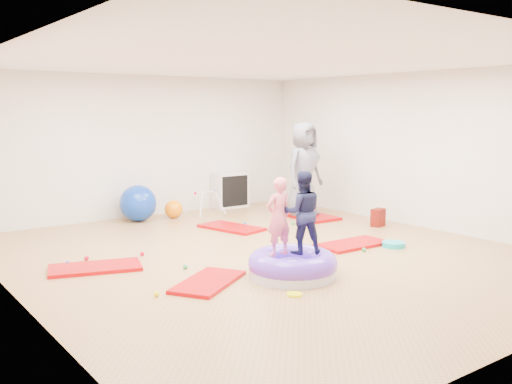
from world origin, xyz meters
TOP-DOWN VIEW (x-y plane):
  - room at (0.00, 0.00)m, footprint 7.01×8.01m
  - gym_mat_front_left at (-1.46, -0.69)m, footprint 1.23×1.06m
  - gym_mat_mid_left at (-2.34, 0.75)m, footprint 1.32×0.93m
  - gym_mat_center_back at (0.60, 1.86)m, footprint 0.85×1.29m
  - gym_mat_right at (1.42, -0.34)m, footprint 1.17×0.60m
  - gym_mat_rear_right at (2.48, 1.93)m, footprint 0.71×1.34m
  - inflatable_cushion at (-0.44, -1.08)m, footprint 1.14×1.14m
  - child_pink at (-0.58, -0.96)m, footprint 0.37×0.24m
  - child_navy at (-0.27, -1.06)m, footprint 0.65×0.60m
  - adult_caregiver at (2.40, 1.97)m, footprint 0.98×0.73m
  - infant at (2.23, 1.71)m, footprint 0.37×0.38m
  - ball_pit_balls at (-0.49, 0.72)m, footprint 4.36×2.76m
  - exercise_ball_blue at (-0.43, 3.52)m, footprint 0.70×0.70m
  - exercise_ball_orange at (0.28, 3.42)m, footprint 0.36×0.36m
  - infant_play_gym at (0.95, 3.33)m, footprint 0.63×0.60m
  - cube_shelf at (1.88, 3.79)m, footprint 0.77×0.38m
  - balance_disc at (1.87, -0.77)m, footprint 0.36×0.36m
  - backpack at (2.91, 0.47)m, footprint 0.31×0.24m
  - yellow_toy at (-0.90, -1.67)m, footprint 0.18×0.18m

SIDE VIEW (x-z plane):
  - yellow_toy at x=-0.90m, z-range 0.00..0.03m
  - gym_mat_front_left at x=-1.46m, z-range 0.00..0.05m
  - gym_mat_right at x=1.42m, z-range 0.00..0.05m
  - gym_mat_center_back at x=0.60m, z-range 0.00..0.05m
  - gym_mat_mid_left at x=-2.34m, z-range 0.00..0.05m
  - gym_mat_rear_right at x=2.48m, z-range 0.00..0.06m
  - ball_pit_balls at x=-0.49m, z-range 0.00..0.06m
  - balance_disc at x=1.87m, z-range 0.00..0.08m
  - inflatable_cushion at x=-0.44m, z-range -0.04..0.32m
  - backpack at x=2.91m, z-range 0.00..0.32m
  - infant at x=2.23m, z-range 0.06..0.28m
  - exercise_ball_orange at x=0.28m, z-range 0.00..0.36m
  - infant_play_gym at x=0.95m, z-range 0.08..0.56m
  - exercise_ball_blue at x=-0.43m, z-range 0.00..0.70m
  - cube_shelf at x=1.88m, z-range 0.00..0.77m
  - child_pink at x=-0.58m, z-range 0.33..1.33m
  - child_navy at x=-0.27m, z-range 0.33..1.40m
  - adult_caregiver at x=2.40m, z-range 0.06..1.89m
  - room at x=0.00m, z-range 0.00..2.80m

